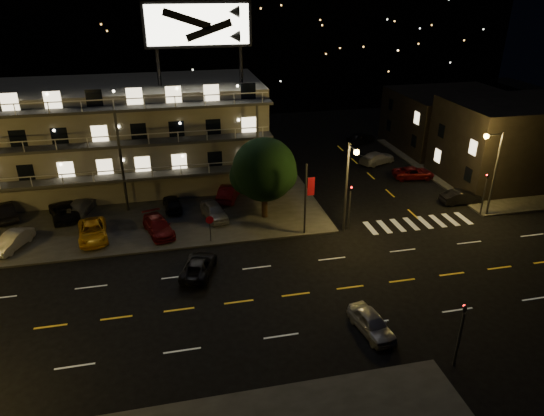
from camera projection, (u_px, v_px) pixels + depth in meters
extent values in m
plane|color=black|center=(268.00, 298.00, 33.24)|extent=(140.00, 140.00, 0.00)
cube|color=#31312F|center=(89.00, 199.00, 48.15)|extent=(44.00, 24.00, 0.15)
cube|color=#31312F|center=(483.00, 166.00, 56.71)|extent=(16.00, 24.00, 0.15)
cube|color=#9A9786|center=(126.00, 137.00, 50.36)|extent=(28.00, 12.00, 10.00)
cube|color=#9A9786|center=(119.00, 86.00, 48.13)|extent=(28.00, 12.00, 0.50)
cube|color=#31312F|center=(125.00, 177.00, 45.06)|extent=(28.00, 1.80, 0.25)
cube|color=#31312F|center=(120.00, 144.00, 43.69)|extent=(28.00, 1.80, 0.25)
cube|color=#31312F|center=(115.00, 109.00, 42.33)|extent=(28.00, 1.80, 0.25)
cylinder|color=black|center=(158.00, 67.00, 46.28)|extent=(0.36, 0.36, 3.50)
cylinder|color=black|center=(241.00, 64.00, 47.84)|extent=(0.36, 0.36, 3.50)
cube|color=black|center=(198.00, 25.00, 45.46)|extent=(10.20, 0.50, 4.20)
cube|color=white|center=(198.00, 25.00, 45.20)|extent=(9.60, 0.06, 3.60)
cube|color=black|center=(512.00, 142.00, 51.39)|extent=(14.00, 10.00, 8.50)
cube|color=black|center=(450.00, 120.00, 62.31)|extent=(14.00, 12.00, 7.00)
cube|color=black|center=(190.00, 26.00, 89.96)|extent=(120.00, 20.00, 24.00)
cylinder|color=#2D2D30|center=(346.00, 188.00, 40.52)|extent=(0.20, 0.20, 8.00)
cylinder|color=#2D2D30|center=(353.00, 148.00, 38.19)|extent=(0.12, 1.80, 0.12)
sphere|color=yellow|center=(357.00, 152.00, 37.53)|extent=(0.44, 0.44, 0.44)
cylinder|color=#2D2D30|center=(494.00, 175.00, 43.24)|extent=(0.20, 0.20, 8.00)
cylinder|color=#2D2D30|center=(495.00, 135.00, 41.46)|extent=(1.80, 0.12, 0.12)
sphere|color=yellow|center=(486.00, 136.00, 41.35)|extent=(0.44, 0.44, 0.44)
cylinder|color=#2D2D30|center=(349.00, 210.00, 41.73)|extent=(0.14, 0.14, 3.60)
imported|color=black|center=(351.00, 186.00, 40.75)|extent=(0.20, 0.16, 1.00)
sphere|color=#FF0C0C|center=(351.00, 187.00, 40.69)|extent=(0.14, 0.14, 0.14)
cylinder|color=#2D2D30|center=(459.00, 340.00, 26.71)|extent=(0.14, 0.14, 3.60)
imported|color=black|center=(466.00, 306.00, 25.73)|extent=(0.20, 0.16, 1.00)
sphere|color=#FF0C0C|center=(464.00, 306.00, 25.88)|extent=(0.14, 0.14, 0.14)
cylinder|color=#2D2D30|center=(484.00, 197.00, 44.26)|extent=(0.14, 0.14, 3.60)
imported|color=black|center=(488.00, 174.00, 43.28)|extent=(0.16, 0.20, 1.00)
sphere|color=#FF0C0C|center=(487.00, 175.00, 43.30)|extent=(0.14, 0.14, 0.14)
cylinder|color=#2D2D30|center=(305.00, 200.00, 40.27)|extent=(0.16, 0.16, 6.40)
cube|color=#A30B1C|center=(311.00, 186.00, 39.84)|extent=(0.60, 0.04, 1.60)
cylinder|color=#2D2D30|center=(210.00, 231.00, 39.78)|extent=(0.08, 0.08, 2.20)
cylinder|color=#A30B1C|center=(210.00, 220.00, 39.29)|extent=(0.91, 0.04, 0.91)
cylinder|color=black|center=(265.00, 203.00, 43.86)|extent=(0.55, 0.55, 2.62)
sphere|color=black|center=(264.00, 170.00, 42.47)|extent=(5.67, 5.67, 5.67)
sphere|color=black|center=(249.00, 176.00, 42.87)|extent=(3.49, 3.49, 3.49)
sphere|color=black|center=(279.00, 175.00, 42.50)|extent=(3.27, 3.27, 3.27)
imported|color=#9B9CA1|center=(12.00, 241.00, 38.89)|extent=(2.83, 4.20, 1.31)
imported|color=gold|center=(93.00, 232.00, 40.30)|extent=(2.90, 5.12, 1.35)
imported|color=#610D10|center=(158.00, 226.00, 41.20)|extent=(3.07, 4.96, 1.34)
imported|color=#9B9CA1|center=(214.00, 211.00, 43.83)|extent=(2.54, 4.40, 1.41)
imported|color=black|center=(4.00, 211.00, 43.73)|extent=(3.35, 4.92, 1.53)
imported|color=black|center=(64.00, 211.00, 43.97)|extent=(3.56, 5.29, 1.35)
imported|color=#9B9CA1|center=(81.00, 206.00, 44.96)|extent=(2.88, 4.75, 1.29)
imported|color=black|center=(172.00, 203.00, 45.50)|extent=(1.88, 3.93, 1.30)
imported|color=#610D10|center=(229.00, 192.00, 47.62)|extent=(3.05, 4.79, 1.49)
imported|color=black|center=(461.00, 197.00, 47.08)|extent=(4.09, 1.51, 1.34)
imported|color=#610D10|center=(413.00, 173.00, 53.11)|extent=(4.70, 2.59, 1.25)
imported|color=#9B9CA1|center=(377.00, 158.00, 57.41)|extent=(5.16, 3.69, 1.39)
imported|color=black|center=(361.00, 138.00, 64.58)|extent=(4.54, 3.20, 1.44)
imported|color=#9B9CA1|center=(372.00, 323.00, 29.80)|extent=(2.16, 4.09, 1.33)
imported|color=black|center=(198.00, 266.00, 35.82)|extent=(3.34, 4.90, 1.24)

